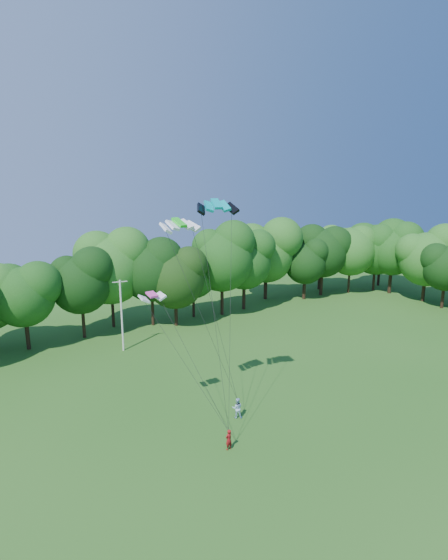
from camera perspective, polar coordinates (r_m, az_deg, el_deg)
ground at (r=30.21m, az=17.07°, el=-25.26°), size 160.00×160.00×0.00m
utility_pole at (r=48.86m, az=-13.22°, el=-4.45°), size 1.59×0.33×8.01m
kite_flyer_left at (r=32.37m, az=0.61°, el=-20.12°), size 0.62×0.48×1.52m
kite_flyer_right at (r=35.94m, az=1.74°, el=-16.36°), size 1.02×0.96×1.67m
kite_teal at (r=31.51m, az=-0.99°, el=9.92°), size 3.08×1.88×0.74m
kite_green at (r=31.39m, az=-5.88°, el=7.49°), size 2.96×1.62×0.65m
kite_pink at (r=32.13m, az=-9.40°, el=-1.88°), size 1.96×1.04×0.32m
tree_back_center at (r=55.34m, az=-6.43°, el=1.45°), size 8.25×8.25×12.00m
tree_back_east at (r=75.95m, az=12.55°, el=3.99°), size 7.76×7.76×11.29m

